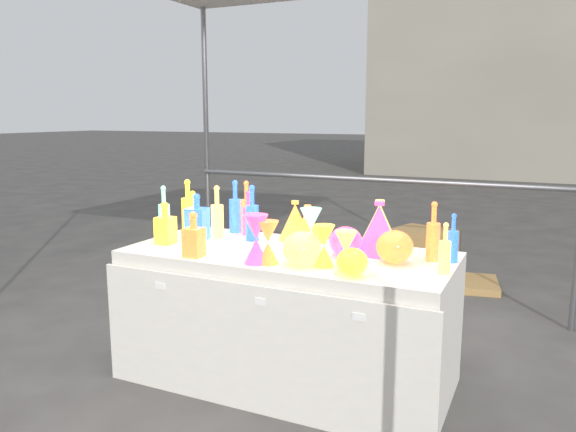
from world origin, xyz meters
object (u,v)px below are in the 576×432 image
at_px(decanter_0, 165,223).
at_px(lampshade_0, 295,221).
at_px(cardboard_box_closed, 425,249).
at_px(hourglass_0, 268,242).
at_px(display_table, 287,317).
at_px(bottle_0, 188,205).
at_px(globe_0, 352,264).

distance_m(decanter_0, lampshade_0, 0.77).
height_order(cardboard_box_closed, hourglass_0, hourglass_0).
bearing_deg(display_table, bottle_0, 161.73).
bearing_deg(decanter_0, hourglass_0, -11.66).
bearing_deg(bottle_0, lampshade_0, 0.65).
relative_size(bottle_0, lampshade_0, 1.39).
bearing_deg(hourglass_0, display_table, 93.57).
height_order(cardboard_box_closed, globe_0, globe_0).
xyz_separation_m(globe_0, lampshade_0, (-0.56, 0.58, 0.06)).
height_order(display_table, cardboard_box_closed, display_table).
xyz_separation_m(display_table, cardboard_box_closed, (0.23, 2.68, -0.17)).
height_order(hourglass_0, lampshade_0, lampshade_0).
bearing_deg(globe_0, bottle_0, 156.48).
bearing_deg(bottle_0, cardboard_box_closed, 65.70).
relative_size(cardboard_box_closed, lampshade_0, 2.29).
bearing_deg(display_table, cardboard_box_closed, 85.04).
bearing_deg(decanter_0, display_table, 8.59).
bearing_deg(globe_0, lampshade_0, 133.63).
bearing_deg(globe_0, display_table, 148.05).
height_order(cardboard_box_closed, lampshade_0, lampshade_0).
xyz_separation_m(cardboard_box_closed, globe_0, (0.24, -2.97, 0.61)).
xyz_separation_m(display_table, globe_0, (0.47, -0.30, 0.44)).
distance_m(cardboard_box_closed, globe_0, 3.04).
bearing_deg(lampshade_0, decanter_0, -132.67).
distance_m(display_table, bottle_0, 1.05).
relative_size(decanter_0, lampshade_0, 1.03).
height_order(bottle_0, decanter_0, bottle_0).
xyz_separation_m(cardboard_box_closed, hourglass_0, (-0.22, -2.94, 0.66)).
bearing_deg(display_table, decanter_0, -170.84).
height_order(cardboard_box_closed, decanter_0, decanter_0).
bearing_deg(cardboard_box_closed, globe_0, -68.42).
bearing_deg(hourglass_0, globe_0, -3.86).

